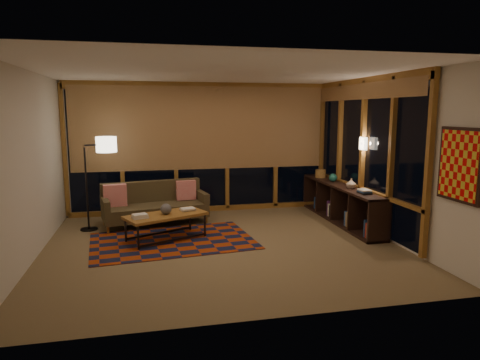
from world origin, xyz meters
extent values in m
cube|color=olive|center=(0.00, 0.00, 0.00)|extent=(5.50, 5.00, 0.01)
cube|color=white|center=(0.00, 0.00, 2.70)|extent=(5.50, 5.00, 0.01)
cube|color=silver|center=(0.00, 2.50, 1.35)|extent=(5.50, 0.01, 2.70)
cube|color=silver|center=(0.00, -2.50, 1.35)|extent=(5.50, 0.01, 2.70)
cube|color=silver|center=(-2.75, 0.00, 1.35)|extent=(0.01, 5.00, 2.70)
cube|color=silver|center=(2.75, 0.00, 1.35)|extent=(0.01, 5.00, 2.70)
cube|color=#95300B|center=(-0.75, 0.41, 0.01)|extent=(2.76, 1.99, 0.01)
sphere|color=black|center=(-0.84, 0.52, 0.53)|extent=(0.23, 0.23, 0.18)
cylinder|color=olive|center=(2.47, 1.95, 0.81)|extent=(0.24, 0.24, 0.16)
sphere|color=#1A5F51|center=(2.49, 1.37, 0.80)|extent=(0.20, 0.20, 0.16)
imported|color=tan|center=(2.49, 0.58, 0.82)|extent=(0.22, 0.22, 0.19)
camera|label=1|loc=(-1.11, -6.46, 2.12)|focal=32.00mm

